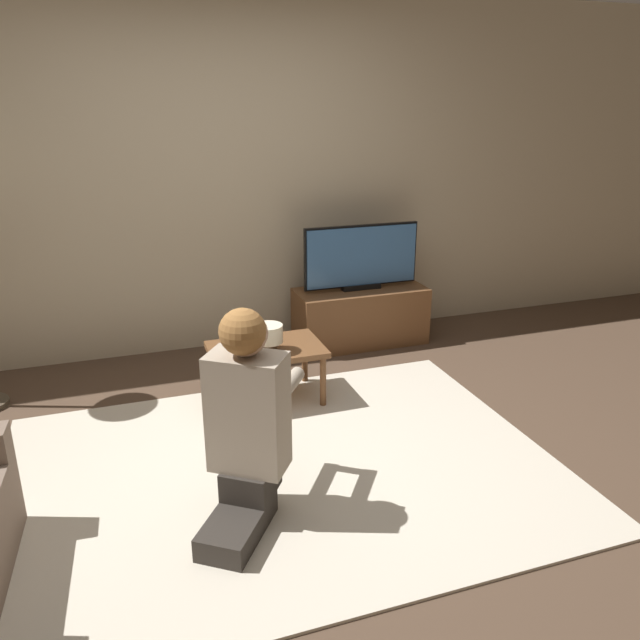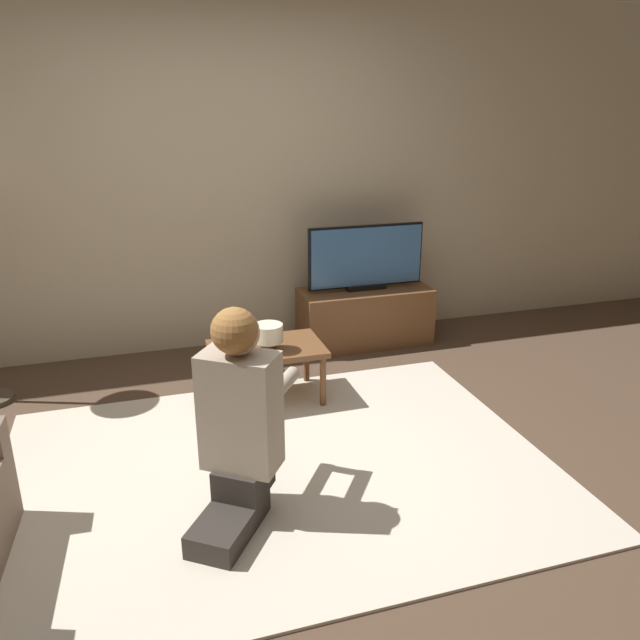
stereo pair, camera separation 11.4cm
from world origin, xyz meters
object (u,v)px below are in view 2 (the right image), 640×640
person_kneeling (239,416)px  table_lamp (268,335)px  tv (366,257)px  coffee_table (267,353)px

person_kneeling → table_lamp: (0.37, 1.05, -0.04)m
tv → person_kneeling: (-1.33, -1.89, -0.18)m
tv → table_lamp: bearing=-138.9°
coffee_table → table_lamp: table_lamp is taller
tv → coffee_table: 1.28m
tv → coffee_table: size_ratio=1.30×
table_lamp → person_kneeling: bearing=-109.3°
person_kneeling → table_lamp: 1.11m
coffee_table → person_kneeling: person_kneeling is taller
coffee_table → table_lamp: size_ratio=3.94×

